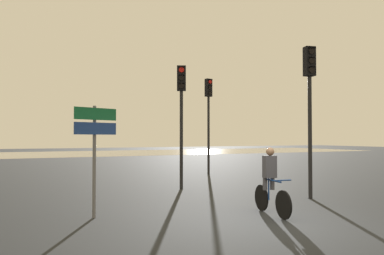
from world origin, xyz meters
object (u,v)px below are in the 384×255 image
(traffic_light_center, at_px, (181,103))
(direction_sign_post, at_px, (95,140))
(traffic_light_far_right, at_px, (209,108))
(traffic_light_near_right, at_px, (310,93))
(cyclist, at_px, (270,180))

(traffic_light_center, relative_size, direction_sign_post, 1.71)
(traffic_light_far_right, bearing_deg, traffic_light_near_right, 73.77)
(traffic_light_near_right, bearing_deg, direction_sign_post, 11.73)
(traffic_light_near_right, bearing_deg, traffic_light_far_right, -83.09)
(traffic_light_far_right, relative_size, cyclist, 2.85)
(traffic_light_far_right, bearing_deg, direction_sign_post, 36.85)
(direction_sign_post, height_order, cyclist, direction_sign_post)
(traffic_light_center, height_order, cyclist, traffic_light_center)
(traffic_light_far_right, relative_size, traffic_light_center, 1.09)
(traffic_light_far_right, xyz_separation_m, traffic_light_near_right, (-0.77, -7.98, -0.12))
(traffic_light_far_right, height_order, direction_sign_post, traffic_light_far_right)
(traffic_light_far_right, distance_m, traffic_light_near_right, 8.02)
(traffic_light_near_right, relative_size, traffic_light_center, 1.04)
(cyclist, bearing_deg, traffic_light_far_right, -101.33)
(traffic_light_far_right, distance_m, direction_sign_post, 10.82)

